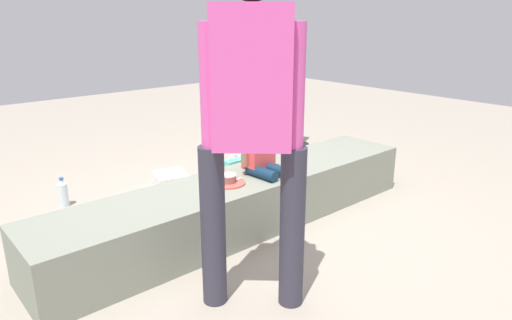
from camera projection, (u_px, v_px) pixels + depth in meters
The scene contains 12 objects.
ground_plane at pixel (243, 226), 3.24m from camera, with size 12.00×12.00×0.00m, color #9F9584.
concrete_ledge at pixel (243, 202), 3.19m from camera, with size 2.88×0.54×0.36m, color gray.
child_seated at pixel (260, 144), 3.16m from camera, with size 0.28×0.32×0.48m.
adult_standing at pixel (252, 102), 2.08m from camera, with size 0.41×0.40×1.74m.
cake_plate at pixel (229, 181), 3.02m from camera, with size 0.22×0.22×0.07m.
gift_bag at pixel (238, 172), 3.97m from camera, with size 0.25×0.09×0.29m.
railing_post at pixel (294, 108), 5.01m from camera, with size 0.36×0.36×1.18m.
water_bottle_near_gift at pixel (165, 207), 3.33m from camera, with size 0.07×0.07×0.20m.
water_bottle_far_side at pixel (63, 193), 3.55m from camera, with size 0.07×0.07×0.23m.
party_cup_red at pixel (55, 232), 3.04m from camera, with size 0.08×0.08×0.10m, color red.
cake_box_white at pixel (171, 180), 3.97m from camera, with size 0.27×0.29×0.12m, color white.
handbag_black_leather at pixel (269, 157), 4.39m from camera, with size 0.30×0.11×0.33m.
Camera 1 is at (-1.86, -2.29, 1.43)m, focal length 32.35 mm.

